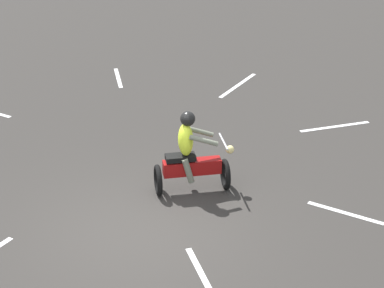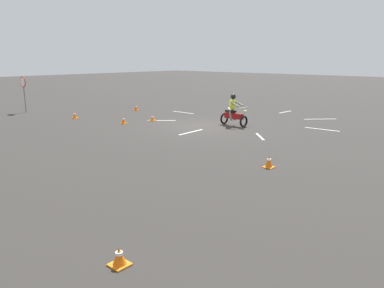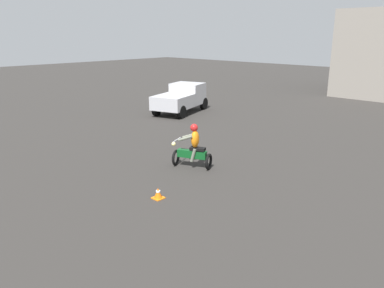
# 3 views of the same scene
# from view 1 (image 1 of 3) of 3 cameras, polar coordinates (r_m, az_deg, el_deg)

# --- Properties ---
(ground_plane) EXTENTS (120.00, 120.00, 0.00)m
(ground_plane) POSITION_cam_1_polar(r_m,az_deg,el_deg) (13.12, -3.96, -6.76)
(ground_plane) COLOR #2D2B28
(motorcycle_rider_foreground) EXTENTS (1.53, 0.73, 1.66)m
(motorcycle_rider_foreground) POSITION_cam_1_polar(r_m,az_deg,el_deg) (14.00, -0.14, -1.02)
(motorcycle_rider_foreground) COLOR black
(motorcycle_rider_foreground) RESTS_ON ground
(lane_stripe_n) EXTENTS (0.18, 1.76, 0.01)m
(lane_stripe_n) POSITION_cam_1_polar(r_m,az_deg,el_deg) (11.98, 0.91, -10.20)
(lane_stripe_n) COLOR silver
(lane_stripe_n) RESTS_ON ground
(lane_stripe_nw) EXTENTS (1.09, 1.11, 0.01)m
(lane_stripe_nw) POSITION_cam_1_polar(r_m,az_deg,el_deg) (13.93, 11.60, -5.16)
(lane_stripe_nw) COLOR silver
(lane_stripe_nw) RESTS_ON ground
(lane_stripe_w) EXTENTS (1.72, 0.21, 0.01)m
(lane_stripe_w) POSITION_cam_1_polar(r_m,az_deg,el_deg) (17.30, 10.83, 1.31)
(lane_stripe_w) COLOR silver
(lane_stripe_w) RESTS_ON ground
(lane_stripe_sw) EXTENTS (1.42, 1.46, 0.01)m
(lane_stripe_sw) POSITION_cam_1_polar(r_m,az_deg,el_deg) (19.40, 3.51, 4.49)
(lane_stripe_sw) COLOR silver
(lane_stripe_sw) RESTS_ON ground
(lane_stripe_s) EXTENTS (0.19, 1.45, 0.01)m
(lane_stripe_s) POSITION_cam_1_polar(r_m,az_deg,el_deg) (19.97, -5.64, 5.04)
(lane_stripe_s) COLOR silver
(lane_stripe_s) RESTS_ON ground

